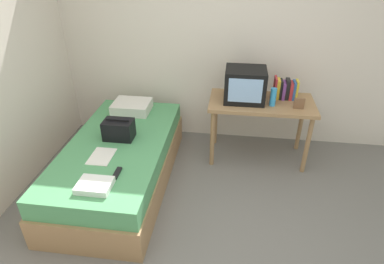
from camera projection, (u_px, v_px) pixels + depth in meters
name	position (u px, v px, depth m)	size (l,w,h in m)	color
ground_plane	(201.00, 249.00, 2.76)	(8.00, 8.00, 0.00)	slate
wall_back	(221.00, 37.00, 3.82)	(5.20, 0.10, 2.60)	beige
bed	(120.00, 162.00, 3.43)	(1.00, 2.00, 0.51)	#9E754C
desk	(261.00, 109.00, 3.66)	(1.16, 0.60, 0.74)	#9E754C
tv	(245.00, 85.00, 3.55)	(0.44, 0.39, 0.36)	black
water_bottle	(273.00, 97.00, 3.46)	(0.07, 0.07, 0.20)	#3399DB
book_row	(285.00, 89.00, 3.63)	(0.26, 0.16, 0.24)	#B72D33
picture_frame	(299.00, 104.00, 3.41)	(0.11, 0.02, 0.12)	brown
pillow	(132.00, 107.00, 3.87)	(0.43, 0.36, 0.12)	silver
handbag	(119.00, 130.00, 3.31)	(0.30, 0.20, 0.22)	black
magazine	(102.00, 156.00, 3.07)	(0.21, 0.29, 0.01)	white
remote_dark	(117.00, 173.00, 2.83)	(0.04, 0.16, 0.02)	black
folded_towel	(95.00, 185.00, 2.66)	(0.28, 0.22, 0.05)	white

